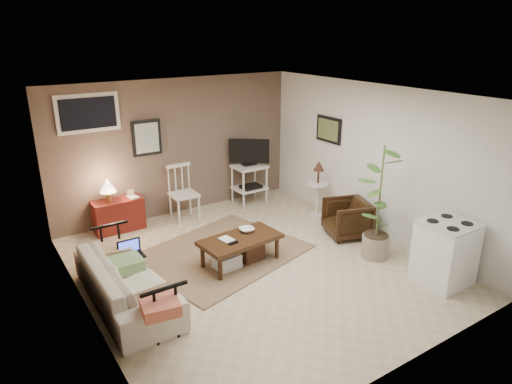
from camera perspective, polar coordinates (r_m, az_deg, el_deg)
floor at (r=6.55m, az=-0.12°, el=-9.24°), size 5.00×5.00×0.00m
art_back at (r=7.91m, az=-13.51°, el=6.60°), size 0.50×0.03×0.60m
art_right at (r=8.11m, az=9.07°, el=7.72°), size 0.03×0.60×0.45m
window at (r=7.56m, az=-20.27°, el=9.23°), size 0.96×0.03×0.60m
rug at (r=6.90m, az=-4.43°, el=-7.61°), size 2.69×2.36×0.02m
coffee_table at (r=6.51m, az=-2.02°, el=-7.07°), size 1.19×0.68×0.43m
sofa at (r=5.80m, az=-16.02°, el=-9.87°), size 0.58×1.97×0.77m
sofa_pillows at (r=5.58m, az=-14.90°, el=-9.98°), size 0.38×1.87×0.13m
sofa_end_rails at (r=5.85m, az=-14.90°, el=-10.07°), size 0.53×1.97×0.66m
laptop at (r=6.08m, az=-15.42°, el=-7.14°), size 0.30×0.22×0.21m
red_console at (r=7.86m, az=-16.92°, el=-2.44°), size 0.80×0.36×0.93m
spindle_chair at (r=8.03m, az=-9.03°, el=-0.30°), size 0.45×0.45×0.97m
tv_stand at (r=8.60m, az=-0.81°, el=2.78°), size 0.62×0.51×1.26m
side_table at (r=8.09m, az=7.76°, el=1.22°), size 0.38×0.38×1.02m
armchair at (r=7.47m, az=11.32°, el=-3.04°), size 0.78×0.80×0.66m
potted_plant at (r=6.66m, az=15.19°, el=-0.83°), size 0.43×0.43×1.71m
stove at (r=6.48m, az=22.56°, el=-6.98°), size 0.66×0.61×0.86m
bowl at (r=6.58m, az=-1.17°, el=-4.09°), size 0.22×0.09×0.21m
book_table at (r=6.29m, az=-4.29°, el=-5.33°), size 0.16×0.04×0.21m
book_console at (r=7.76m, az=-15.69°, el=-0.08°), size 0.16×0.04×0.21m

